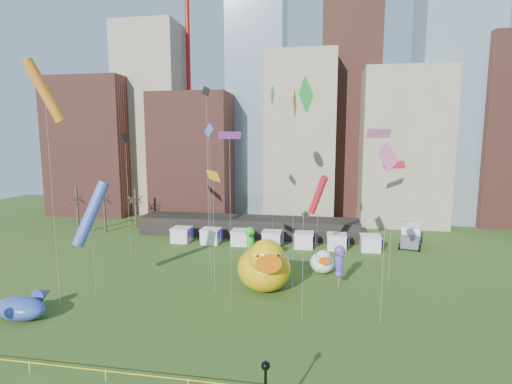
% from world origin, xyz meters
% --- Properties ---
extents(skyline, '(101.00, 23.00, 68.00)m').
position_xyz_m(skyline, '(2.25, 61.06, 21.44)').
color(skyline, brown).
rests_on(skyline, ground).
extents(crane_left, '(23.00, 1.00, 76.00)m').
position_xyz_m(crane_left, '(-21.11, 64.00, 46.90)').
color(crane_left, red).
rests_on(crane_left, ground).
extents(pavilion, '(38.00, 6.00, 3.20)m').
position_xyz_m(pavilion, '(-4.00, 42.00, 1.60)').
color(pavilion, black).
rests_on(pavilion, ground).
extents(vendor_tents, '(33.24, 2.80, 2.40)m').
position_xyz_m(vendor_tents, '(1.02, 36.00, 1.11)').
color(vendor_tents, white).
rests_on(vendor_tents, ground).
extents(bare_trees, '(8.44, 6.44, 8.50)m').
position_xyz_m(bare_trees, '(-30.17, 40.54, 4.01)').
color(bare_trees, '#382B21').
rests_on(bare_trees, ground).
extents(caution_tape, '(50.00, 0.06, 0.90)m').
position_xyz_m(caution_tape, '(0.00, 0.00, 0.68)').
color(caution_tape, white).
rests_on(caution_tape, ground).
extents(big_duck, '(7.60, 8.92, 6.33)m').
position_xyz_m(big_duck, '(2.52, 17.94, 2.91)').
color(big_duck, '#EBB30C').
rests_on(big_duck, ground).
extents(small_duck, '(3.47, 4.38, 3.24)m').
position_xyz_m(small_duck, '(8.85, 24.79, 1.49)').
color(small_duck, white).
rests_on(small_duck, ground).
extents(seahorse_green, '(1.32, 1.63, 5.79)m').
position_xyz_m(seahorse_green, '(-0.25, 23.98, 4.22)').
color(seahorse_green, silver).
rests_on(seahorse_green, ground).
extents(seahorse_purple, '(1.45, 1.71, 4.97)m').
position_xyz_m(seahorse_purple, '(10.69, 20.23, 3.41)').
color(seahorse_purple, silver).
rests_on(seahorse_purple, ground).
extents(whale_inflatable, '(5.68, 7.02, 2.40)m').
position_xyz_m(whale_inflatable, '(-19.11, 7.50, 1.10)').
color(whale_inflatable, '#3C3288').
rests_on(whale_inflatable, ground).
extents(box_truck, '(4.59, 7.84, 3.14)m').
position_xyz_m(box_truck, '(22.84, 40.53, 1.61)').
color(box_truck, white).
rests_on(box_truck, ground).
extents(kite_0, '(2.68, 2.71, 12.49)m').
position_xyz_m(kite_0, '(8.12, 24.69, 9.97)').
color(kite_0, silver).
rests_on(kite_0, ground).
extents(kite_1, '(3.73, 2.62, 18.19)m').
position_xyz_m(kite_1, '(16.15, 33.05, 17.52)').
color(kite_1, silver).
rests_on(kite_1, ground).
extents(kite_2, '(1.64, 4.12, 17.48)m').
position_xyz_m(kite_2, '(-18.64, 27.62, 16.80)').
color(kite_2, silver).
rests_on(kite_2, ground).
extents(kite_3, '(0.86, 2.56, 24.28)m').
position_xyz_m(kite_3, '(1.52, 32.69, 22.97)').
color(kite_3, silver).
rests_on(kite_3, ground).
extents(kite_4, '(0.18, 3.16, 22.15)m').
position_xyz_m(kite_4, '(5.57, 18.48, 20.21)').
color(kite_4, silver).
rests_on(kite_4, ground).
extents(kite_5, '(1.39, 0.98, 18.63)m').
position_xyz_m(kite_5, '(-4.56, 21.06, 16.91)').
color(kite_5, silver).
rests_on(kite_5, ground).
extents(kite_6, '(3.57, 2.33, 24.11)m').
position_xyz_m(kite_6, '(-17.00, 10.06, 21.15)').
color(kite_6, silver).
rests_on(kite_6, ground).
extents(kite_7, '(2.33, 1.28, 17.54)m').
position_xyz_m(kite_7, '(-1.02, 16.65, 16.99)').
color(kite_7, silver).
rests_on(kite_7, ground).
extents(kite_8, '(2.63, 1.46, 14.33)m').
position_xyz_m(kite_8, '(16.52, 22.62, 13.82)').
color(kite_8, silver).
rests_on(kite_8, ground).
extents(kite_9, '(1.44, 2.32, 16.65)m').
position_xyz_m(kite_9, '(14.05, 11.68, 15.03)').
color(kite_9, silver).
rests_on(kite_9, ground).
extents(kite_10, '(0.63, 3.07, 23.18)m').
position_xyz_m(kite_10, '(-6.00, 24.98, 22.53)').
color(kite_10, silver).
rests_on(kite_10, ground).
extents(kite_11, '(1.42, 2.92, 22.18)m').
position_xyz_m(kite_11, '(7.01, 11.29, 20.23)').
color(kite_11, silver).
rests_on(kite_11, ground).
extents(kite_12, '(2.32, 3.06, 13.42)m').
position_xyz_m(kite_12, '(-2.92, 16.85, 12.85)').
color(kite_12, silver).
rests_on(kite_12, ground).
extents(kite_13, '(3.79, 3.70, 12.42)m').
position_xyz_m(kite_13, '(-15.56, 13.95, 8.92)').
color(kite_13, silver).
rests_on(kite_13, ground).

